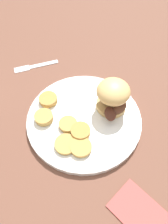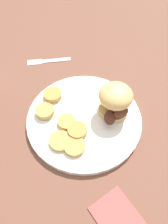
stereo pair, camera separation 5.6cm
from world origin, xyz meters
name	(u,v)px [view 1 (the left image)]	position (x,y,z in m)	size (l,w,h in m)	color
ground_plane	(84,121)	(0.00, 0.00, 0.00)	(4.00, 4.00, 0.00)	brown
dinner_plate	(84,119)	(0.00, 0.00, 0.01)	(0.31, 0.31, 0.02)	white
sandwich	(113,96)	(0.08, -0.01, 0.06)	(0.09, 0.10, 0.09)	tan
potato_round_0	(48,99)	(-0.06, 0.10, 0.02)	(0.05, 0.05, 0.01)	#BC8942
potato_round_1	(81,147)	(-0.05, -0.07, 0.02)	(0.05, 0.05, 0.01)	tan
potato_round_2	(66,144)	(-0.08, -0.05, 0.02)	(0.06, 0.06, 0.01)	tan
potato_round_3	(81,131)	(-0.03, -0.03, 0.02)	(0.05, 0.05, 0.01)	#BC8942
potato_round_4	(44,117)	(-0.09, 0.05, 0.03)	(0.05, 0.05, 0.02)	tan
potato_round_5	(67,123)	(-0.05, 0.00, 0.02)	(0.05, 0.05, 0.01)	tan
fork	(36,66)	(-0.02, 0.26, 0.00)	(0.15, 0.05, 0.00)	silver
napkin	(141,214)	(-0.02, -0.26, 0.00)	(0.13, 0.08, 0.01)	#B24C47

